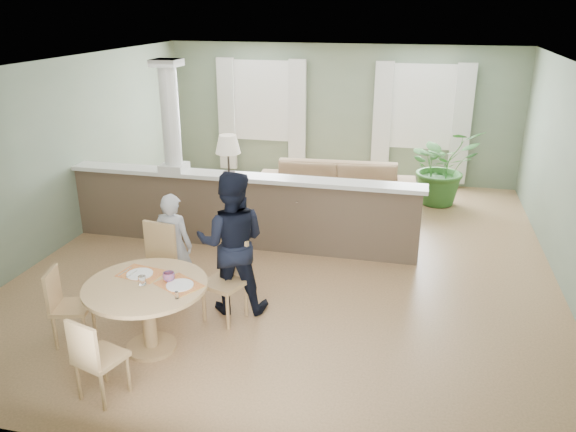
% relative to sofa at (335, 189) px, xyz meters
% --- Properties ---
extents(ground, '(8.00, 8.00, 0.00)m').
position_rel_sofa_xyz_m(ground, '(-0.24, -2.01, -0.40)').
color(ground, tan).
rests_on(ground, ground).
extents(room_shell, '(7.02, 8.02, 2.71)m').
position_rel_sofa_xyz_m(room_shell, '(-0.27, -1.38, 1.41)').
color(room_shell, gray).
rests_on(room_shell, ground).
extents(pony_wall, '(5.32, 0.38, 2.70)m').
position_rel_sofa_xyz_m(pony_wall, '(-1.22, -1.81, 0.30)').
color(pony_wall, brown).
rests_on(pony_wall, ground).
extents(sofa, '(2.82, 1.26, 0.80)m').
position_rel_sofa_xyz_m(sofa, '(0.00, 0.00, 0.00)').
color(sofa, olive).
rests_on(sofa, ground).
extents(houseplant, '(1.62, 1.56, 1.38)m').
position_rel_sofa_xyz_m(houseplant, '(1.79, 0.87, 0.29)').
color(houseplant, '#346A2A').
rests_on(houseplant, ground).
extents(dining_table, '(1.25, 1.25, 0.86)m').
position_rel_sofa_xyz_m(dining_table, '(-1.22, -4.60, 0.20)').
color(dining_table, tan).
rests_on(dining_table, ground).
extents(chair_far_boy, '(0.52, 0.52, 1.00)m').
position_rel_sofa_xyz_m(chair_far_boy, '(-1.59, -3.68, 0.15)').
color(chair_far_boy, tan).
rests_on(chair_far_boy, ground).
extents(chair_far_man, '(0.54, 0.54, 0.94)m').
position_rel_sofa_xyz_m(chair_far_man, '(-0.64, -3.77, 0.12)').
color(chair_far_man, tan).
rests_on(chair_far_man, ground).
extents(chair_near, '(0.48, 0.48, 0.85)m').
position_rel_sofa_xyz_m(chair_near, '(-1.32, -5.46, 0.06)').
color(chair_near, tan).
rests_on(chair_near, ground).
extents(chair_side, '(0.46, 0.46, 0.84)m').
position_rel_sofa_xyz_m(chair_side, '(-2.15, -4.67, 0.06)').
color(chair_side, tan).
rests_on(chair_side, ground).
extents(child_person, '(0.50, 0.34, 1.32)m').
position_rel_sofa_xyz_m(child_person, '(-1.46, -3.43, 0.26)').
color(child_person, '#9D9DA2').
rests_on(child_person, ground).
extents(man_person, '(0.93, 0.79, 1.70)m').
position_rel_sofa_xyz_m(man_person, '(-0.65, -3.60, 0.45)').
color(man_person, black).
rests_on(man_person, ground).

